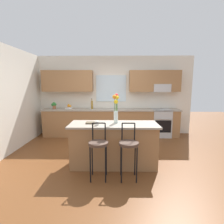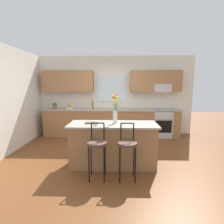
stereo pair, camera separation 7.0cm
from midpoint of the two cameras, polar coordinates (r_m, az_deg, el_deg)
The scene contains 15 objects.
ground_plane at distance 4.46m, azimuth -0.45°, elevation -13.94°, with size 14.00×14.00×0.00m, color brown.
wall_left at distance 5.19m, azimuth -29.95°, elevation 3.52°, with size 0.12×4.60×2.70m, color silver.
back_wall_assembly at distance 6.09m, azimuth 0.55°, elevation 6.84°, with size 5.60×0.50×2.70m.
counter_run at distance 5.94m, azimuth 0.18°, elevation -3.35°, with size 4.56×0.64×0.92m.
sink_faucet at distance 5.98m, azimuth 2.16°, elevation 2.51°, with size 0.02×0.13×0.23m.
oven_range at distance 6.11m, azimuth 16.20°, elevation -3.43°, with size 0.60×0.64×0.92m.
kitchen_island at distance 3.81m, azimuth 0.85°, elevation -10.54°, with size 1.86×0.71×0.92m.
bar_stool_near at distance 3.23m, azimuth -4.27°, elevation -10.98°, with size 0.36×0.36×1.04m.
bar_stool_middle at distance 3.22m, azimuth 5.69°, elevation -11.06°, with size 0.36×0.36×1.04m.
flower_vase at distance 3.68m, azimuth 1.58°, elevation 1.76°, with size 0.14×0.17×0.63m.
mug_ceramic at distance 3.53m, azimuth -4.74°, elevation -3.66°, with size 0.08×0.08×0.09m, color silver.
cookbook at distance 3.73m, azimuth -6.67°, elevation -3.48°, with size 0.20×0.15×0.03m, color brown.
fruit_bowl_oranges at distance 6.07m, azimuth -13.44°, elevation 1.49°, with size 0.24×0.24×0.16m.
bottle_olive_oil at distance 5.89m, azimuth -6.06°, elevation 2.41°, with size 0.06×0.06×0.35m.
potted_plant_small at distance 6.20m, azimuth -17.95°, elevation 2.20°, with size 0.18×0.13×0.23m.
Camera 2 is at (0.19, -4.10, 1.74)m, focal length 27.90 mm.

